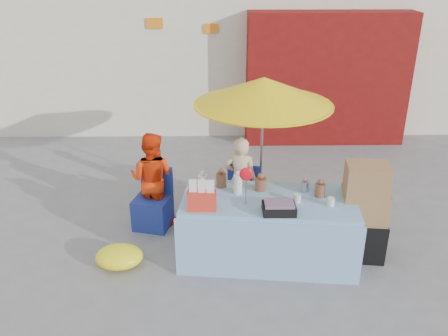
{
  "coord_description": "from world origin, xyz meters",
  "views": [
    {
      "loc": [
        0.01,
        -5.09,
        3.57
      ],
      "look_at": [
        0.09,
        0.6,
        1.0
      ],
      "focal_mm": 38.0,
      "sensor_mm": 36.0,
      "label": 1
    }
  ],
  "objects_px": {
    "vendor_orange": "(152,179)",
    "umbrella": "(264,92)",
    "vendor_beige": "(240,180)",
    "box_stack": "(363,215)",
    "chair_left": "(153,210)",
    "chair_right": "(241,209)",
    "market_table": "(267,227)"
  },
  "relations": [
    {
      "from": "vendor_orange",
      "to": "box_stack",
      "type": "bearing_deg",
      "value": 176.29
    },
    {
      "from": "vendor_orange",
      "to": "box_stack",
      "type": "xyz_separation_m",
      "value": [
        2.75,
        -0.91,
        -0.09
      ]
    },
    {
      "from": "chair_left",
      "to": "box_stack",
      "type": "relative_size",
      "value": 0.66
    },
    {
      "from": "market_table",
      "to": "chair_left",
      "type": "xyz_separation_m",
      "value": [
        -1.54,
        0.79,
        -0.18
      ]
    },
    {
      "from": "vendor_beige",
      "to": "umbrella",
      "type": "distance_m",
      "value": 1.29
    },
    {
      "from": "chair_left",
      "to": "vendor_beige",
      "type": "xyz_separation_m",
      "value": [
        1.25,
        0.13,
        0.39
      ]
    },
    {
      "from": "umbrella",
      "to": "vendor_beige",
      "type": "bearing_deg",
      "value": -153.43
    },
    {
      "from": "market_table",
      "to": "box_stack",
      "type": "distance_m",
      "value": 1.21
    },
    {
      "from": "box_stack",
      "to": "market_table",
      "type": "bearing_deg",
      "value": -179.27
    },
    {
      "from": "chair_right",
      "to": "vendor_beige",
      "type": "xyz_separation_m",
      "value": [
        -0.0,
        0.13,
        0.39
      ]
    },
    {
      "from": "chair_left",
      "to": "umbrella",
      "type": "bearing_deg",
      "value": 25.01
    },
    {
      "from": "market_table",
      "to": "box_stack",
      "type": "relative_size",
      "value": 1.77
    },
    {
      "from": "vendor_beige",
      "to": "box_stack",
      "type": "bearing_deg",
      "value": 163.36
    },
    {
      "from": "umbrella",
      "to": "box_stack",
      "type": "distance_m",
      "value": 2.06
    },
    {
      "from": "chair_left",
      "to": "umbrella",
      "type": "xyz_separation_m",
      "value": [
        1.55,
        0.28,
        1.64
      ]
    },
    {
      "from": "vendor_beige",
      "to": "box_stack",
      "type": "distance_m",
      "value": 1.75
    },
    {
      "from": "market_table",
      "to": "chair_right",
      "type": "height_order",
      "value": "market_table"
    },
    {
      "from": "market_table",
      "to": "vendor_beige",
      "type": "bearing_deg",
      "value": 113.84
    },
    {
      "from": "vendor_orange",
      "to": "vendor_beige",
      "type": "xyz_separation_m",
      "value": [
        1.25,
        0.0,
        -0.04
      ]
    },
    {
      "from": "vendor_orange",
      "to": "chair_right",
      "type": "bearing_deg",
      "value": -171.56
    },
    {
      "from": "chair_right",
      "to": "umbrella",
      "type": "bearing_deg",
      "value": 58.46
    },
    {
      "from": "box_stack",
      "to": "chair_right",
      "type": "bearing_deg",
      "value": 152.64
    },
    {
      "from": "market_table",
      "to": "vendor_beige",
      "type": "distance_m",
      "value": 0.99
    },
    {
      "from": "umbrella",
      "to": "chair_right",
      "type": "bearing_deg",
      "value": -136.12
    },
    {
      "from": "chair_left",
      "to": "vendor_orange",
      "type": "distance_m",
      "value": 0.45
    },
    {
      "from": "chair_left",
      "to": "box_stack",
      "type": "height_order",
      "value": "box_stack"
    },
    {
      "from": "market_table",
      "to": "umbrella",
      "type": "relative_size",
      "value": 1.09
    },
    {
      "from": "market_table",
      "to": "vendor_orange",
      "type": "distance_m",
      "value": 1.82
    },
    {
      "from": "vendor_orange",
      "to": "umbrella",
      "type": "xyz_separation_m",
      "value": [
        1.55,
        0.15,
        1.21
      ]
    },
    {
      "from": "chair_right",
      "to": "umbrella",
      "type": "xyz_separation_m",
      "value": [
        0.3,
        0.28,
        1.64
      ]
    },
    {
      "from": "market_table",
      "to": "box_stack",
      "type": "bearing_deg",
      "value": 6.65
    },
    {
      "from": "chair_right",
      "to": "umbrella",
      "type": "distance_m",
      "value": 1.69
    }
  ]
}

